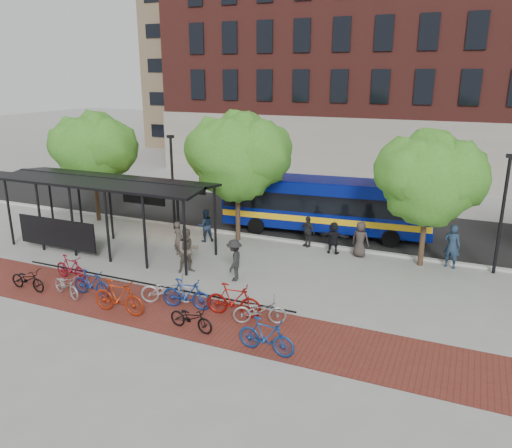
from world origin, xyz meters
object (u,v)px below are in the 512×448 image
at_px(bike_1, 71,268).
at_px(lamp_post_left, 173,180).
at_px(tree_b, 239,153).
at_px(bike_9, 234,300).
at_px(bike_3, 92,283).
at_px(tree_c, 431,176).
at_px(bike_5, 119,297).
at_px(pedestrian_7, 452,246).
at_px(pedestrian_1, 178,239).
at_px(bike_2, 66,285).
at_px(bike_6, 168,289).
at_px(bus, 326,203).
at_px(bike_8, 191,318).
at_px(pedestrian_5, 333,238).
at_px(pedestrian_8, 188,251).
at_px(bike_7, 187,294).
at_px(pedestrian_2, 205,225).
at_px(bike_10, 260,310).
at_px(pedestrian_9, 234,260).
at_px(tree_a, 94,147).
at_px(bus_shelter, 105,189).
at_px(lamp_post_right, 502,211).
at_px(bike_0, 28,279).
at_px(bike_11, 266,336).
at_px(pedestrian_4, 308,231).
at_px(pedestrian_6, 360,239).

bearing_deg(bike_1, lamp_post_left, 6.28).
height_order(tree_b, bike_9, tree_b).
bearing_deg(bike_3, tree_c, -52.59).
height_order(bike_5, pedestrian_7, pedestrian_7).
relative_size(pedestrian_1, pedestrian_7, 0.85).
xyz_separation_m(bike_2, bike_6, (3.90, 1.05, 0.09)).
distance_m(tree_c, bus, 6.39).
height_order(bike_5, bike_9, bike_5).
bearing_deg(bike_8, tree_c, -29.46).
bearing_deg(pedestrian_5, pedestrian_8, 42.25).
distance_m(bike_7, pedestrian_2, 7.61).
xyz_separation_m(tree_b, bike_3, (-2.37, -8.38, -3.94)).
bearing_deg(bus, bike_10, -91.45).
bearing_deg(pedestrian_9, tree_b, -169.77).
bearing_deg(bike_1, bike_6, -85.73).
bearing_deg(tree_a, tree_b, 0.00).
height_order(lamp_post_left, bus, lamp_post_left).
bearing_deg(bike_5, bike_6, -39.43).
relative_size(bike_1, bike_8, 1.03).
relative_size(tree_c, bike_6, 2.93).
distance_m(bus, pedestrian_9, 7.81).
relative_size(bike_8, pedestrian_9, 0.96).
distance_m(bus_shelter, pedestrian_8, 5.53).
xyz_separation_m(bus, bike_6, (-3.06, -10.47, -1.15)).
distance_m(bus_shelter, bike_5, 7.52).
bearing_deg(bike_10, bike_3, 72.36).
bearing_deg(bike_1, pedestrian_9, -59.82).
bearing_deg(tree_c, lamp_post_right, 4.91).
xyz_separation_m(lamp_post_right, bike_5, (-12.38, -9.41, -2.12)).
relative_size(lamp_post_left, bike_3, 2.97).
distance_m(lamp_post_right, bike_1, 18.03).
relative_size(bike_0, bike_3, 0.99).
bearing_deg(bike_1, bike_11, -94.79).
height_order(bike_3, pedestrian_8, pedestrian_8).
bearing_deg(bike_7, bike_10, -96.85).
distance_m(bike_6, pedestrian_4, 8.61).
height_order(lamp_post_left, pedestrian_6, lamp_post_left).
xyz_separation_m(bike_3, bike_11, (7.70, -1.14, 0.05)).
relative_size(bus, pedestrian_2, 6.56).
distance_m(tree_b, bike_3, 9.56).
bearing_deg(bike_7, pedestrian_7, -53.97).
bearing_deg(pedestrian_4, lamp_post_left, -153.22).
distance_m(bike_0, bike_10, 9.53).
height_order(bike_0, bike_10, bike_10).
xyz_separation_m(bike_9, pedestrian_9, (-1.36, 2.88, 0.27)).
xyz_separation_m(bike_2, pedestrian_6, (9.41, 8.77, 0.40)).
distance_m(pedestrian_1, pedestrian_8, 2.14).
bearing_deg(pedestrian_9, bike_9, 12.89).
height_order(tree_c, pedestrian_1, tree_c).
height_order(bike_5, pedestrian_9, pedestrian_9).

